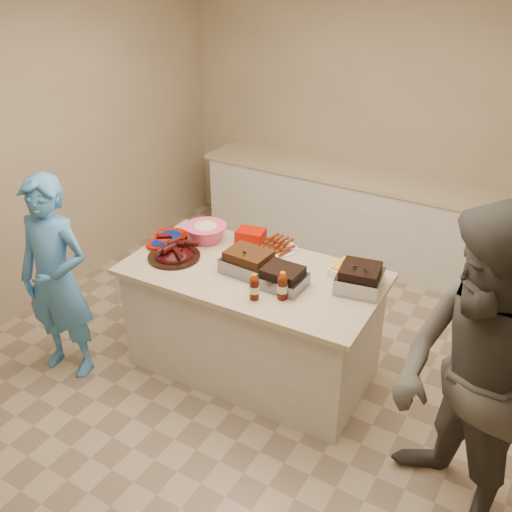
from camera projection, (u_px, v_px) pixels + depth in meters
The scene contains 19 objects.
room at pixel (259, 379), 4.30m from camera, with size 4.50×5.00×2.70m, color tan, non-canonical shape.
back_counter at pixel (371, 219), 5.73m from camera, with size 3.60×0.64×0.90m, color silver, non-canonical shape.
island at pixel (253, 367), 4.43m from camera, with size 1.82×0.96×0.86m, color silver, non-canonical shape.
rib_platter at pixel (174, 258), 4.18m from camera, with size 0.39×0.39×0.15m, color #390809, non-canonical shape.
pulled_pork_tray at pixel (249, 272), 4.00m from camera, with size 0.35×0.26×0.11m, color #47230F.
brisket_tray at pixel (282, 286), 3.83m from camera, with size 0.30×0.25×0.09m, color black.
roasting_pan at pixel (359, 289), 3.81m from camera, with size 0.29×0.29×0.12m, color gray.
coleslaw_bowl at pixel (206, 241), 4.42m from camera, with size 0.33×0.33×0.22m, color #E04677, non-canonical shape.
sausage_plate at pixel (279, 250), 4.29m from camera, with size 0.28×0.28×0.05m, color silver.
mac_cheese_dish at pixel (355, 277), 3.94m from camera, with size 0.32×0.23×0.08m, color #FFAD1B.
bbq_bottle_a at pixel (254, 299), 3.70m from camera, with size 0.06×0.06×0.18m, color #3D0F06.
bbq_bottle_b at pixel (282, 298), 3.70m from camera, with size 0.07×0.07×0.20m, color #3D0F06.
mustard_bottle at pixel (248, 259), 4.17m from camera, with size 0.04×0.04×0.11m, color yellow.
sauce_bowl at pixel (246, 261), 4.14m from camera, with size 0.13×0.04×0.13m, color silver.
plate_stack_large at pixel (171, 238), 4.46m from camera, with size 0.26×0.26×0.03m, color #A00D00.
plate_stack_small at pixel (159, 246), 4.34m from camera, with size 0.19×0.19×0.03m, color #A00D00.
plastic_cup at pixel (201, 232), 4.55m from camera, with size 0.10×0.10×0.10m, color #AD4214.
basket_stack at pixel (251, 242), 4.40m from camera, with size 0.21×0.16×0.10m, color #A00D00.
guest_blue at pixel (73, 365), 4.44m from camera, with size 0.57×1.56×0.37m, color #468FDB.
Camera 1 is at (1.69, -2.85, 2.89)m, focal length 40.00 mm.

